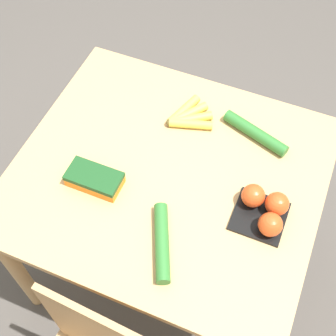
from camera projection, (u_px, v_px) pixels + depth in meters
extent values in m
plane|color=#4C4742|center=(168.00, 257.00, 2.35)|extent=(12.00, 12.00, 0.00)
cube|color=tan|center=(168.00, 175.00, 1.71)|extent=(1.11, 0.99, 0.03)
cylinder|color=tan|center=(303.00, 182.00, 2.16)|extent=(0.06, 0.06, 0.75)
cylinder|color=tan|center=(111.00, 119.00, 2.37)|extent=(0.06, 0.06, 0.75)
cylinder|color=tan|center=(17.00, 269.00, 1.92)|extent=(0.06, 0.06, 0.75)
sphere|color=brown|center=(170.00, 123.00, 1.81)|extent=(0.03, 0.03, 0.03)
cylinder|color=#DBCC47|center=(192.00, 124.00, 1.81)|extent=(0.17, 0.08, 0.03)
cylinder|color=#DBCC47|center=(191.00, 119.00, 1.82)|extent=(0.16, 0.12, 0.03)
cylinder|color=#DBCC47|center=(188.00, 114.00, 1.83)|extent=(0.13, 0.15, 0.03)
cylinder|color=#DBCC47|center=(184.00, 110.00, 1.85)|extent=(0.08, 0.17, 0.03)
cube|color=black|center=(259.00, 216.00, 1.60)|extent=(0.18, 0.18, 0.01)
sphere|color=#DB4C1E|center=(277.00, 204.00, 1.57)|extent=(0.08, 0.08, 0.08)
sphere|color=#DB4C1E|center=(253.00, 196.00, 1.59)|extent=(0.08, 0.08, 0.08)
sphere|color=#DB4C1E|center=(270.00, 224.00, 1.53)|extent=(0.08, 0.08, 0.08)
cube|color=orange|center=(95.00, 179.00, 1.65)|extent=(0.19, 0.10, 0.05)
cube|color=#19471E|center=(94.00, 176.00, 1.64)|extent=(0.20, 0.10, 0.02)
cylinder|color=#2D702D|center=(162.00, 242.00, 1.52)|extent=(0.16, 0.27, 0.05)
cylinder|color=#2D702D|center=(255.00, 133.00, 1.77)|extent=(0.27, 0.13, 0.05)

